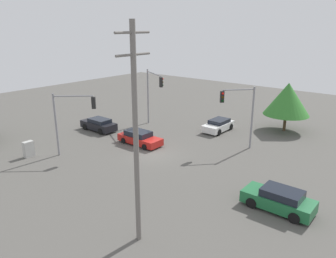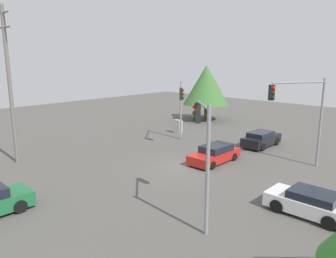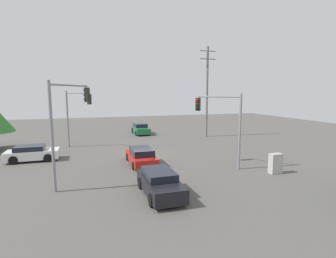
{
  "view_description": "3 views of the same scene",
  "coord_description": "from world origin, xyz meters",
  "px_view_note": "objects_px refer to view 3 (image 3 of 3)",
  "views": [
    {
      "loc": [
        21.22,
        19.04,
        11.42
      ],
      "look_at": [
        0.94,
        2.47,
        3.13
      ],
      "focal_mm": 35.0,
      "sensor_mm": 36.0,
      "label": 1
    },
    {
      "loc": [
        -15.26,
        17.47,
        7.97
      ],
      "look_at": [
        1.14,
        0.21,
        2.8
      ],
      "focal_mm": 35.0,
      "sensor_mm": 36.0,
      "label": 2
    },
    {
      "loc": [
        -5.37,
        -23.5,
        5.87
      ],
      "look_at": [
        2.66,
        1.39,
        2.19
      ],
      "focal_mm": 28.0,
      "sensor_mm": 36.0,
      "label": 3
    }
  ],
  "objects_px": {
    "sedan_green": "(141,129)",
    "sedan_white": "(32,153)",
    "electrical_cabinet": "(276,164)",
    "traffic_signal_aux": "(68,114)",
    "traffic_signal_main": "(76,109)",
    "sedan_dark": "(160,183)",
    "sedan_red": "(141,156)",
    "traffic_signal_cross": "(221,117)"
  },
  "relations": [
    {
      "from": "sedan_dark",
      "to": "sedan_green",
      "type": "bearing_deg",
      "value": -99.12
    },
    {
      "from": "sedan_green",
      "to": "traffic_signal_aux",
      "type": "bearing_deg",
      "value": 65.11
    },
    {
      "from": "sedan_dark",
      "to": "traffic_signal_main",
      "type": "bearing_deg",
      "value": -72.52
    },
    {
      "from": "sedan_dark",
      "to": "electrical_cabinet",
      "type": "distance_m",
      "value": 9.22
    },
    {
      "from": "sedan_red",
      "to": "traffic_signal_aux",
      "type": "height_order",
      "value": "traffic_signal_aux"
    },
    {
      "from": "sedan_white",
      "to": "sedan_red",
      "type": "bearing_deg",
      "value": 65.94
    },
    {
      "from": "sedan_dark",
      "to": "traffic_signal_main",
      "type": "distance_m",
      "value": 16.12
    },
    {
      "from": "sedan_green",
      "to": "sedan_white",
      "type": "height_order",
      "value": "sedan_green"
    },
    {
      "from": "traffic_signal_main",
      "to": "sedan_white",
      "type": "bearing_deg",
      "value": -87.7
    },
    {
      "from": "sedan_green",
      "to": "electrical_cabinet",
      "type": "bearing_deg",
      "value": 104.78
    },
    {
      "from": "sedan_green",
      "to": "sedan_white",
      "type": "xyz_separation_m",
      "value": [
        -11.98,
        -11.66,
        -0.06
      ]
    },
    {
      "from": "sedan_white",
      "to": "traffic_signal_main",
      "type": "xyz_separation_m",
      "value": [
        3.67,
        4.36,
        3.45
      ]
    },
    {
      "from": "electrical_cabinet",
      "to": "traffic_signal_cross",
      "type": "bearing_deg",
      "value": 135.89
    },
    {
      "from": "traffic_signal_main",
      "to": "electrical_cabinet",
      "type": "xyz_separation_m",
      "value": [
        13.86,
        -13.73,
        -3.38
      ]
    },
    {
      "from": "sedan_dark",
      "to": "traffic_signal_main",
      "type": "xyz_separation_m",
      "value": [
        -4.73,
        15.02,
        3.42
      ]
    },
    {
      "from": "sedan_green",
      "to": "sedan_red",
      "type": "relative_size",
      "value": 0.96
    },
    {
      "from": "sedan_red",
      "to": "traffic_signal_aux",
      "type": "xyz_separation_m",
      "value": [
        -5.33,
        -2.89,
        3.87
      ]
    },
    {
      "from": "traffic_signal_main",
      "to": "traffic_signal_aux",
      "type": "relative_size",
      "value": 0.92
    },
    {
      "from": "electrical_cabinet",
      "to": "traffic_signal_aux",
      "type": "bearing_deg",
      "value": 169.64
    },
    {
      "from": "sedan_green",
      "to": "sedan_white",
      "type": "bearing_deg",
      "value": 44.22
    },
    {
      "from": "traffic_signal_cross",
      "to": "electrical_cabinet",
      "type": "height_order",
      "value": "traffic_signal_cross"
    },
    {
      "from": "sedan_red",
      "to": "sedan_dark",
      "type": "distance_m",
      "value": 6.77
    },
    {
      "from": "sedan_green",
      "to": "traffic_signal_cross",
      "type": "relative_size",
      "value": 0.78
    },
    {
      "from": "traffic_signal_main",
      "to": "traffic_signal_cross",
      "type": "distance_m",
      "value": 15.42
    },
    {
      "from": "traffic_signal_main",
      "to": "electrical_cabinet",
      "type": "distance_m",
      "value": 19.8
    },
    {
      "from": "sedan_dark",
      "to": "traffic_signal_aux",
      "type": "relative_size",
      "value": 0.67
    },
    {
      "from": "sedan_red",
      "to": "sedan_dark",
      "type": "xyz_separation_m",
      "value": [
        -0.35,
        -6.76,
        0.04
      ]
    },
    {
      "from": "sedan_red",
      "to": "sedan_green",
      "type": "bearing_deg",
      "value": 78.25
    },
    {
      "from": "sedan_dark",
      "to": "traffic_signal_aux",
      "type": "distance_m",
      "value": 7.38
    },
    {
      "from": "traffic_signal_main",
      "to": "sedan_green",
      "type": "bearing_deg",
      "value": 83.68
    },
    {
      "from": "sedan_dark",
      "to": "traffic_signal_cross",
      "type": "height_order",
      "value": "traffic_signal_cross"
    },
    {
      "from": "traffic_signal_cross",
      "to": "traffic_signal_aux",
      "type": "height_order",
      "value": "traffic_signal_aux"
    },
    {
      "from": "sedan_white",
      "to": "traffic_signal_aux",
      "type": "height_order",
      "value": "traffic_signal_aux"
    },
    {
      "from": "sedan_green",
      "to": "electrical_cabinet",
      "type": "xyz_separation_m",
      "value": [
        5.55,
        -21.03,
        0.01
      ]
    },
    {
      "from": "sedan_white",
      "to": "electrical_cabinet",
      "type": "height_order",
      "value": "electrical_cabinet"
    },
    {
      "from": "sedan_red",
      "to": "electrical_cabinet",
      "type": "relative_size",
      "value": 3.2
    },
    {
      "from": "sedan_green",
      "to": "traffic_signal_main",
      "type": "distance_m",
      "value": 11.57
    },
    {
      "from": "sedan_red",
      "to": "electrical_cabinet",
      "type": "distance_m",
      "value": 10.35
    },
    {
      "from": "traffic_signal_aux",
      "to": "electrical_cabinet",
      "type": "height_order",
      "value": "traffic_signal_aux"
    },
    {
      "from": "sedan_green",
      "to": "electrical_cabinet",
      "type": "height_order",
      "value": "sedan_green"
    },
    {
      "from": "sedan_dark",
      "to": "traffic_signal_cross",
      "type": "distance_m",
      "value": 8.14
    },
    {
      "from": "sedan_white",
      "to": "traffic_signal_main",
      "type": "height_order",
      "value": "traffic_signal_main"
    }
  ]
}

